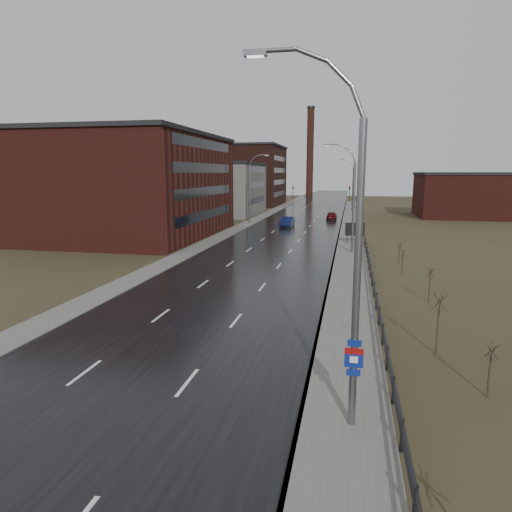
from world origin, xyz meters
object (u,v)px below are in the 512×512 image
at_px(billboard, 355,230).
at_px(streetlight_main, 348,249).
at_px(car_near, 287,222).
at_px(car_far, 332,216).

bearing_deg(billboard, streetlight_main, -90.89).
relative_size(streetlight_main, billboard, 4.65).
distance_m(car_near, car_far, 14.12).
bearing_deg(car_far, streetlight_main, 92.33).
bearing_deg(car_near, streetlight_main, -78.47).
bearing_deg(billboard, car_far, 97.84).
distance_m(streetlight_main, billboard, 40.74).
bearing_deg(car_near, billboard, -54.96).
height_order(car_near, car_far, car_near).
xyz_separation_m(billboard, car_far, (-3.89, 28.21, -0.99)).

